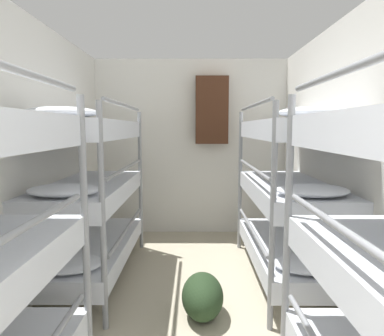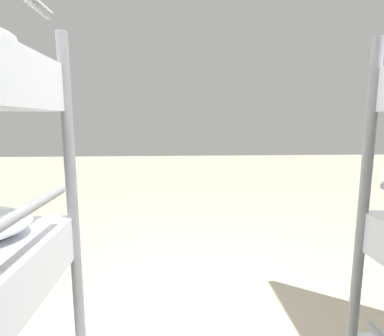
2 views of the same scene
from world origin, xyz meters
TOP-DOWN VIEW (x-y plane):
  - wall_back at (0.00, 5.13)m, footprint 2.75×0.06m
  - bunk_stack_left_far at (-0.96, 3.52)m, footprint 0.72×1.79m
  - bunk_stack_right_far at (0.96, 3.52)m, footprint 0.72×1.79m
  - duffel_bag at (0.11, 2.88)m, footprint 0.33×0.52m
  - hanging_coat at (0.29, 4.98)m, footprint 0.44×0.12m

SIDE VIEW (x-z plane):
  - duffel_bag at x=0.11m, z-range 0.00..0.33m
  - bunk_stack_left_far at x=-0.96m, z-range 0.03..1.74m
  - bunk_stack_right_far at x=0.96m, z-range 0.03..1.74m
  - wall_back at x=0.00m, z-range 0.00..2.42m
  - hanging_coat at x=0.29m, z-range 1.27..2.17m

